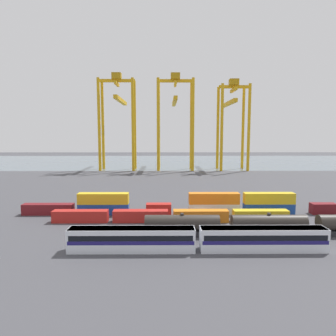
{
  "coord_description": "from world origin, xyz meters",
  "views": [
    {
      "loc": [
        -8.3,
        -68.71,
        19.4
      ],
      "look_at": [
        -7.54,
        26.73,
        8.64
      ],
      "focal_mm": 32.62,
      "sensor_mm": 36.0,
      "label": 1
    }
  ],
  "objects_px": {
    "shipping_container_1": "(141,216)",
    "shipping_container_8": "(214,209)",
    "gantry_crane_east": "(232,115)",
    "shipping_container_4": "(48,209)",
    "gantry_crane_west": "(118,112)",
    "passenger_train": "(197,238)",
    "gantry_crane_central": "(175,112)",
    "shipping_container_2": "(201,216)",
    "shipping_container_0": "(81,216)"
  },
  "relations": [
    {
      "from": "shipping_container_4",
      "to": "gantry_crane_west",
      "type": "distance_m",
      "value": 99.6
    },
    {
      "from": "shipping_container_0",
      "to": "gantry_crane_east",
      "type": "relative_size",
      "value": 0.25
    },
    {
      "from": "shipping_container_2",
      "to": "shipping_container_8",
      "type": "xyz_separation_m",
      "value": [
        3.9,
        6.36,
        0.0
      ]
    },
    {
      "from": "shipping_container_8",
      "to": "gantry_crane_west",
      "type": "height_order",
      "value": "gantry_crane_west"
    },
    {
      "from": "shipping_container_0",
      "to": "shipping_container_2",
      "type": "xyz_separation_m",
      "value": [
        26.57,
        0.0,
        0.0
      ]
    },
    {
      "from": "passenger_train",
      "to": "shipping_container_2",
      "type": "xyz_separation_m",
      "value": [
        2.48,
        16.84,
        -0.84
      ]
    },
    {
      "from": "shipping_container_4",
      "to": "shipping_container_8",
      "type": "distance_m",
      "value": 39.99
    },
    {
      "from": "gantry_crane_west",
      "to": "gantry_crane_central",
      "type": "distance_m",
      "value": 30.82
    },
    {
      "from": "shipping_container_0",
      "to": "shipping_container_2",
      "type": "bearing_deg",
      "value": 0.0
    },
    {
      "from": "shipping_container_8",
      "to": "shipping_container_1",
      "type": "bearing_deg",
      "value": -159.69
    },
    {
      "from": "passenger_train",
      "to": "shipping_container_8",
      "type": "height_order",
      "value": "passenger_train"
    },
    {
      "from": "shipping_container_1",
      "to": "gantry_crane_central",
      "type": "height_order",
      "value": "gantry_crane_central"
    },
    {
      "from": "gantry_crane_west",
      "to": "passenger_train",
      "type": "bearing_deg",
      "value": -75.33
    },
    {
      "from": "shipping_container_1",
      "to": "gantry_crane_west",
      "type": "relative_size",
      "value": 0.24
    },
    {
      "from": "gantry_crane_central",
      "to": "shipping_container_8",
      "type": "bearing_deg",
      "value": -86.09
    },
    {
      "from": "gantry_crane_west",
      "to": "shipping_container_0",
      "type": "bearing_deg",
      "value": -86.13
    },
    {
      "from": "shipping_container_1",
      "to": "shipping_container_4",
      "type": "bearing_deg",
      "value": 164.42
    },
    {
      "from": "shipping_container_2",
      "to": "shipping_container_4",
      "type": "distance_m",
      "value": 36.64
    },
    {
      "from": "shipping_container_1",
      "to": "gantry_crane_west",
      "type": "bearing_deg",
      "value": 101.24
    },
    {
      "from": "gantry_crane_east",
      "to": "gantry_crane_west",
      "type": "bearing_deg",
      "value": 179.94
    },
    {
      "from": "shipping_container_0",
      "to": "gantry_crane_east",
      "type": "xyz_separation_m",
      "value": [
        54.8,
        101.29,
        28.21
      ]
    },
    {
      "from": "shipping_container_0",
      "to": "gantry_crane_central",
      "type": "bearing_deg",
      "value": 76.71
    },
    {
      "from": "shipping_container_4",
      "to": "shipping_container_8",
      "type": "height_order",
      "value": "same"
    },
    {
      "from": "shipping_container_1",
      "to": "shipping_container_8",
      "type": "height_order",
      "value": "same"
    },
    {
      "from": "shipping_container_1",
      "to": "shipping_container_8",
      "type": "bearing_deg",
      "value": 20.31
    },
    {
      "from": "gantry_crane_east",
      "to": "shipping_container_4",
      "type": "bearing_deg",
      "value": -124.12
    },
    {
      "from": "shipping_container_2",
      "to": "shipping_container_4",
      "type": "bearing_deg",
      "value": 170.0
    },
    {
      "from": "gantry_crane_east",
      "to": "shipping_container_8",
      "type": "bearing_deg",
      "value": -104.37
    },
    {
      "from": "passenger_train",
      "to": "shipping_container_4",
      "type": "distance_m",
      "value": 40.85
    },
    {
      "from": "gantry_crane_central",
      "to": "passenger_train",
      "type": "bearing_deg",
      "value": -89.94
    },
    {
      "from": "passenger_train",
      "to": "gantry_crane_east",
      "type": "bearing_deg",
      "value": 75.43
    },
    {
      "from": "passenger_train",
      "to": "gantry_crane_central",
      "type": "height_order",
      "value": "gantry_crane_central"
    },
    {
      "from": "shipping_container_2",
      "to": "gantry_crane_east",
      "type": "bearing_deg",
      "value": 74.43
    },
    {
      "from": "shipping_container_8",
      "to": "gantry_crane_east",
      "type": "height_order",
      "value": "gantry_crane_east"
    },
    {
      "from": "shipping_container_2",
      "to": "shipping_container_1",
      "type": "bearing_deg",
      "value": 180.0
    },
    {
      "from": "passenger_train",
      "to": "shipping_container_0",
      "type": "xyz_separation_m",
      "value": [
        -24.09,
        16.84,
        -0.84
      ]
    },
    {
      "from": "shipping_container_2",
      "to": "gantry_crane_central",
      "type": "distance_m",
      "value": 105.84
    },
    {
      "from": "passenger_train",
      "to": "gantry_crane_west",
      "type": "distance_m",
      "value": 125.57
    },
    {
      "from": "shipping_container_4",
      "to": "gantry_crane_east",
      "type": "xyz_separation_m",
      "value": [
        64.32,
        94.92,
        28.21
      ]
    },
    {
      "from": "passenger_train",
      "to": "shipping_container_1",
      "type": "distance_m",
      "value": 20.03
    },
    {
      "from": "gantry_crane_west",
      "to": "gantry_crane_east",
      "type": "height_order",
      "value": "gantry_crane_west"
    },
    {
      "from": "shipping_container_1",
      "to": "shipping_container_2",
      "type": "bearing_deg",
      "value": 0.0
    },
    {
      "from": "passenger_train",
      "to": "shipping_container_8",
      "type": "distance_m",
      "value": 24.08
    },
    {
      "from": "shipping_container_1",
      "to": "gantry_crane_west",
      "type": "distance_m",
      "value": 107.55
    },
    {
      "from": "gantry_crane_east",
      "to": "shipping_container_1",
      "type": "bearing_deg",
      "value": -112.29
    },
    {
      "from": "passenger_train",
      "to": "shipping_container_4",
      "type": "height_order",
      "value": "passenger_train"
    },
    {
      "from": "shipping_container_1",
      "to": "shipping_container_4",
      "type": "distance_m",
      "value": 23.67
    },
    {
      "from": "passenger_train",
      "to": "shipping_container_8",
      "type": "bearing_deg",
      "value": 74.62
    },
    {
      "from": "shipping_container_0",
      "to": "gantry_crane_west",
      "type": "bearing_deg",
      "value": 93.87
    },
    {
      "from": "shipping_container_0",
      "to": "shipping_container_8",
      "type": "height_order",
      "value": "same"
    }
  ]
}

